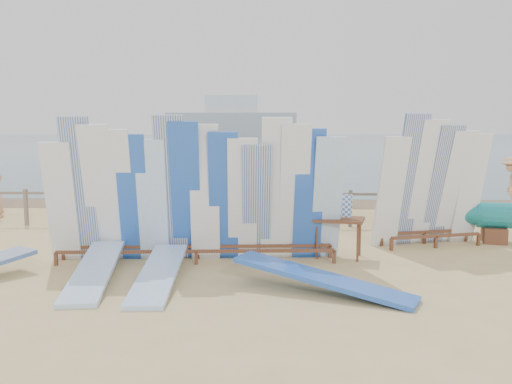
{
  "coord_description": "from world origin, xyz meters",
  "views": [
    {
      "loc": [
        2.08,
        -10.09,
        2.37
      ],
      "look_at": [
        1.75,
        1.39,
        1.03
      ],
      "focal_mm": 38.0,
      "sensor_mm": 36.0,
      "label": 1
    }
  ],
  "objects_px": {
    "beachgoer_8": "(312,190)",
    "flat_board_b": "(159,282)",
    "beachgoer_9": "(437,177)",
    "flat_board_d": "(323,293)",
    "flat_board_a": "(95,281)",
    "beachgoer_7": "(314,181)",
    "side_surfboard_rack": "(432,188)",
    "beachgoer_6": "(297,181)",
    "beach_chair_left": "(235,212)",
    "stroller": "(260,204)",
    "beachgoer_2": "(100,184)",
    "beachgoer_5": "(266,179)",
    "main_surfboard_rack": "(196,197)",
    "beach_chair_right": "(252,209)",
    "beachgoer_10": "(394,187)",
    "vendor_table": "(339,236)",
    "beachgoer_extra_0": "(511,184)",
    "beachgoer_1": "(78,183)"
  },
  "relations": [
    {
      "from": "beachgoer_8",
      "to": "flat_board_b",
      "type": "bearing_deg",
      "value": 117.81
    },
    {
      "from": "beachgoer_9",
      "to": "flat_board_d",
      "type": "bearing_deg",
      "value": -89.24
    },
    {
      "from": "flat_board_a",
      "to": "beachgoer_7",
      "type": "height_order",
      "value": "beachgoer_7"
    },
    {
      "from": "side_surfboard_rack",
      "to": "flat_board_b",
      "type": "xyz_separation_m",
      "value": [
        -4.97,
        -2.81,
        -1.2
      ]
    },
    {
      "from": "beachgoer_9",
      "to": "beachgoer_6",
      "type": "distance_m",
      "value": 4.54
    },
    {
      "from": "beach_chair_left",
      "to": "stroller",
      "type": "xyz_separation_m",
      "value": [
        0.62,
        0.63,
        0.12
      ]
    },
    {
      "from": "stroller",
      "to": "beachgoer_6",
      "type": "distance_m",
      "value": 1.7
    },
    {
      "from": "flat_board_a",
      "to": "beachgoer_6",
      "type": "height_order",
      "value": "beachgoer_6"
    },
    {
      "from": "stroller",
      "to": "beachgoer_2",
      "type": "distance_m",
      "value": 4.49
    },
    {
      "from": "flat_board_a",
      "to": "beachgoer_5",
      "type": "bearing_deg",
      "value": 65.69
    },
    {
      "from": "side_surfboard_rack",
      "to": "flat_board_b",
      "type": "relative_size",
      "value": 0.99
    },
    {
      "from": "beach_chair_left",
      "to": "flat_board_b",
      "type": "bearing_deg",
      "value": -100.2
    },
    {
      "from": "main_surfboard_rack",
      "to": "beachgoer_5",
      "type": "height_order",
      "value": "main_surfboard_rack"
    },
    {
      "from": "main_surfboard_rack",
      "to": "beachgoer_7",
      "type": "bearing_deg",
      "value": 65.23
    },
    {
      "from": "beachgoer_2",
      "to": "beachgoer_8",
      "type": "bearing_deg",
      "value": 61.38
    },
    {
      "from": "beachgoer_2",
      "to": "beach_chair_right",
      "type": "bearing_deg",
      "value": 61.83
    },
    {
      "from": "beachgoer_6",
      "to": "beachgoer_10",
      "type": "bearing_deg",
      "value": 66.64
    },
    {
      "from": "side_surfboard_rack",
      "to": "main_surfboard_rack",
      "type": "bearing_deg",
      "value": -177.39
    },
    {
      "from": "vendor_table",
      "to": "beachgoer_7",
      "type": "relative_size",
      "value": 0.72
    },
    {
      "from": "main_surfboard_rack",
      "to": "beachgoer_7",
      "type": "relative_size",
      "value": 3.19
    },
    {
      "from": "beach_chair_left",
      "to": "stroller",
      "type": "relative_size",
      "value": 0.96
    },
    {
      "from": "beachgoer_extra_0",
      "to": "beachgoer_10",
      "type": "bearing_deg",
      "value": -49.5
    },
    {
      "from": "beach_chair_right",
      "to": "beachgoer_1",
      "type": "height_order",
      "value": "beachgoer_1"
    },
    {
      "from": "flat_board_b",
      "to": "beachgoer_extra_0",
      "type": "height_order",
      "value": "beachgoer_extra_0"
    },
    {
      "from": "main_surfboard_rack",
      "to": "stroller",
      "type": "relative_size",
      "value": 5.5
    },
    {
      "from": "stroller",
      "to": "beachgoer_5",
      "type": "xyz_separation_m",
      "value": [
        0.14,
        2.42,
        0.46
      ]
    },
    {
      "from": "vendor_table",
      "to": "beachgoer_9",
      "type": "height_order",
      "value": "beachgoer_9"
    },
    {
      "from": "beachgoer_7",
      "to": "beachgoer_8",
      "type": "bearing_deg",
      "value": 140.8
    },
    {
      "from": "beach_chair_left",
      "to": "side_surfboard_rack",
      "type": "bearing_deg",
      "value": -35.18
    },
    {
      "from": "flat_board_d",
      "to": "flat_board_a",
      "type": "height_order",
      "value": "flat_board_d"
    },
    {
      "from": "beachgoer_8",
      "to": "beachgoer_extra_0",
      "type": "height_order",
      "value": "beachgoer_8"
    },
    {
      "from": "stroller",
      "to": "beachgoer_1",
      "type": "relative_size",
      "value": 0.6
    },
    {
      "from": "flat_board_a",
      "to": "stroller",
      "type": "xyz_separation_m",
      "value": [
        2.44,
        6.11,
        0.38
      ]
    },
    {
      "from": "beachgoer_8",
      "to": "flat_board_d",
      "type": "bearing_deg",
      "value": 140.86
    },
    {
      "from": "beach_chair_right",
      "to": "stroller",
      "type": "bearing_deg",
      "value": 4.69
    },
    {
      "from": "vendor_table",
      "to": "beachgoer_10",
      "type": "bearing_deg",
      "value": 80.11
    },
    {
      "from": "flat_board_d",
      "to": "beachgoer_7",
      "type": "bearing_deg",
      "value": 21.87
    },
    {
      "from": "stroller",
      "to": "beachgoer_extra_0",
      "type": "distance_m",
      "value": 7.38
    },
    {
      "from": "main_surfboard_rack",
      "to": "beach_chair_right",
      "type": "bearing_deg",
      "value": 76.68
    },
    {
      "from": "main_surfboard_rack",
      "to": "flat_board_d",
      "type": "relative_size",
      "value": 1.95
    },
    {
      "from": "beachgoer_9",
      "to": "beachgoer_10",
      "type": "distance_m",
      "value": 3.01
    },
    {
      "from": "flat_board_b",
      "to": "beachgoer_2",
      "type": "bearing_deg",
      "value": 112.21
    },
    {
      "from": "beachgoer_7",
      "to": "beachgoer_5",
      "type": "height_order",
      "value": "beachgoer_5"
    },
    {
      "from": "beachgoer_1",
      "to": "beachgoer_extra_0",
      "type": "relative_size",
      "value": 0.99
    },
    {
      "from": "vendor_table",
      "to": "beachgoer_7",
      "type": "height_order",
      "value": "beachgoer_7"
    },
    {
      "from": "beach_chair_right",
      "to": "stroller",
      "type": "xyz_separation_m",
      "value": [
        0.21,
        0.11,
        0.12
      ]
    },
    {
      "from": "flat_board_a",
      "to": "beach_chair_left",
      "type": "distance_m",
      "value": 5.79
    },
    {
      "from": "flat_board_a",
      "to": "beach_chair_right",
      "type": "relative_size",
      "value": 2.99
    },
    {
      "from": "beachgoer_1",
      "to": "beachgoer_2",
      "type": "bearing_deg",
      "value": 23.94
    },
    {
      "from": "main_surfboard_rack",
      "to": "flat_board_a",
      "type": "relative_size",
      "value": 1.95
    }
  ]
}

